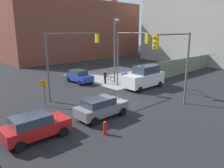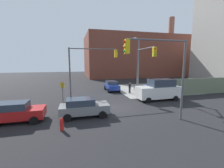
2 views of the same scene
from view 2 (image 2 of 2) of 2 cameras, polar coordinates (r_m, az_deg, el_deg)
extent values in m
plane|color=black|center=(15.97, 0.99, -8.96)|extent=(120.00, 120.00, 0.00)
cube|color=gray|center=(27.47, 14.21, -1.80)|extent=(12.00, 12.00, 0.01)
cube|color=slate|center=(28.13, 35.33, -0.41)|extent=(18.69, 0.12, 2.40)
cube|color=brown|center=(52.70, 8.10, 10.30)|extent=(32.00, 18.00, 13.05)
cylinder|color=brown|center=(54.94, 21.30, 12.89)|extent=(1.80, 1.80, 19.08)
cylinder|color=#59595B|center=(19.25, -15.73, 3.58)|extent=(0.18, 0.18, 6.50)
cylinder|color=#59595B|center=(19.41, -7.17, 13.12)|extent=(5.89, 0.12, 0.12)
cube|color=yellow|center=(19.97, 1.43, 11.53)|extent=(0.32, 0.36, 1.00)
sphere|color=red|center=(20.04, 1.94, 12.44)|extent=(0.18, 0.18, 0.18)
sphere|color=orange|center=(20.02, 1.94, 11.52)|extent=(0.18, 0.18, 0.18)
sphere|color=green|center=(20.01, 1.94, 10.61)|extent=(0.18, 0.18, 0.18)
cylinder|color=#59595B|center=(13.40, 25.43, 1.06)|extent=(0.18, 0.18, 6.50)
cylinder|color=#59595B|center=(12.00, 17.14, 15.73)|extent=(4.85, 0.12, 0.12)
cube|color=yellow|center=(10.89, 5.73, 14.02)|extent=(0.32, 0.36, 1.00)
sphere|color=red|center=(10.87, 4.83, 15.74)|extent=(0.18, 0.18, 0.18)
sphere|color=orange|center=(10.83, 4.81, 14.06)|extent=(0.18, 0.18, 0.18)
sphere|color=green|center=(10.81, 4.79, 12.38)|extent=(0.18, 0.18, 0.18)
cylinder|color=#59595B|center=(21.07, 9.61, 4.18)|extent=(0.18, 0.18, 6.50)
cylinder|color=#59595B|center=(19.11, 12.56, 13.06)|extent=(0.12, 4.35, 0.12)
cube|color=yellow|center=(17.16, 15.86, 11.71)|extent=(0.36, 0.32, 1.00)
sphere|color=red|center=(17.03, 16.21, 12.81)|extent=(0.18, 0.18, 0.18)
sphere|color=orange|center=(17.01, 16.17, 11.73)|extent=(0.18, 0.18, 0.18)
sphere|color=green|center=(16.99, 16.12, 10.66)|extent=(0.18, 0.18, 0.18)
cylinder|color=slate|center=(22.50, 9.94, 6.35)|extent=(0.20, 0.20, 8.00)
cylinder|color=slate|center=(21.53, 9.54, 16.68)|extent=(1.49, 2.00, 0.10)
ellipsoid|color=silver|center=(20.35, 8.79, 16.76)|extent=(0.56, 0.36, 0.24)
cylinder|color=#4C4C4C|center=(18.75, -18.28, -2.98)|extent=(0.08, 0.08, 2.40)
cube|color=yellow|center=(18.60, -18.40, -0.42)|extent=(0.48, 0.48, 0.64)
cube|color=navy|center=(22.60, 12.87, -2.47)|extent=(0.56, 0.64, 1.15)
cylinder|color=navy|center=(22.50, 12.91, -1.03)|extent=(0.56, 0.64, 0.56)
cylinder|color=red|center=(11.41, -18.60, -14.62)|extent=(0.26, 0.26, 0.80)
sphere|color=red|center=(11.25, -18.71, -12.65)|extent=(0.24, 0.24, 0.24)
cube|color=slate|center=(13.59, -10.40, -9.20)|extent=(4.25, 1.80, 0.75)
cube|color=#2D3847|center=(13.39, -11.93, -6.61)|extent=(2.38, 1.58, 0.55)
cylinder|color=black|center=(14.71, -4.93, -9.23)|extent=(0.64, 0.22, 0.64)
cylinder|color=black|center=(13.04, -3.59, -11.59)|extent=(0.64, 0.22, 0.64)
cylinder|color=black|center=(14.55, -16.38, -9.76)|extent=(0.64, 0.22, 0.64)
cylinder|color=black|center=(12.85, -16.63, -12.24)|extent=(0.64, 0.22, 0.64)
cube|color=#1E389E|center=(24.83, -0.06, -1.00)|extent=(1.80, 3.82, 0.75)
cube|color=#2D3847|center=(25.02, -0.24, 0.58)|extent=(1.58, 2.14, 0.55)
cylinder|color=black|center=(23.91, 2.80, -2.29)|extent=(0.22, 0.64, 0.64)
cylinder|color=black|center=(23.44, -1.41, -2.50)|extent=(0.22, 0.64, 0.64)
cylinder|color=black|center=(26.36, 1.13, -1.27)|extent=(0.22, 0.64, 0.64)
cylinder|color=black|center=(25.94, -2.70, -1.44)|extent=(0.22, 0.64, 0.64)
cube|color=#B21919|center=(14.36, -32.35, -9.45)|extent=(4.07, 1.80, 0.75)
cube|color=#2D3847|center=(14.29, -33.81, -6.94)|extent=(2.28, 1.58, 0.55)
cylinder|color=black|center=(14.94, -26.04, -9.82)|extent=(0.64, 0.22, 0.64)
cylinder|color=black|center=(13.28, -27.60, -12.20)|extent=(0.64, 0.22, 0.64)
cylinder|color=black|center=(15.74, -36.10, -9.69)|extent=(0.64, 0.22, 0.64)
cube|color=white|center=(19.77, 17.09, -2.88)|extent=(5.40, 2.10, 1.40)
cube|color=#2D3847|center=(19.82, 18.30, 0.46)|extent=(3.02, 1.85, 0.90)
cylinder|color=black|center=(18.14, 13.76, -6.03)|extent=(0.64, 0.22, 0.64)
cylinder|color=black|center=(19.96, 10.91, -4.61)|extent=(0.64, 0.22, 0.64)
cylinder|color=black|center=(20.11, 23.06, -5.05)|extent=(0.64, 0.22, 0.64)
cylinder|color=black|center=(21.76, 19.71, -3.87)|extent=(0.64, 0.22, 0.64)
cylinder|color=black|center=(23.04, 6.77, -0.80)|extent=(0.36, 0.36, 0.62)
sphere|color=tan|center=(22.98, 6.79, 0.23)|extent=(0.21, 0.21, 0.21)
cylinder|color=#1E1E2D|center=(23.16, 6.74, -2.51)|extent=(0.28, 0.28, 0.78)
torus|color=black|center=(24.81, 8.74, -1.96)|extent=(0.05, 0.71, 0.71)
torus|color=black|center=(23.87, 9.72, -2.40)|extent=(0.05, 0.71, 0.71)
cube|color=maroon|center=(24.31, 9.23, -1.76)|extent=(0.04, 1.04, 0.08)
cylinder|color=maroon|center=(24.01, 9.51, -1.31)|extent=(0.04, 0.04, 0.40)
camera|label=1|loc=(9.72, -103.44, 9.75)|focal=35.00mm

